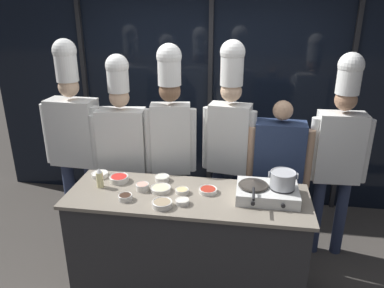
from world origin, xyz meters
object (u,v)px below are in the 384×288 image
at_px(squeeze_bottle_oil, 100,178).
at_px(chef_line, 171,131).
at_px(frying_pan, 254,183).
at_px(chef_apprentice, 339,144).
at_px(prep_bowl_mushrooms, 162,204).
at_px(prep_bowl_soy_glaze, 125,197).
at_px(prep_bowl_bell_pepper, 119,178).
at_px(prep_bowl_bean_sprouts, 162,178).
at_px(chef_sous, 122,141).
at_px(portable_stove, 267,192).
at_px(prep_bowl_chili_flakes, 208,190).
at_px(prep_bowl_noodles, 161,189).
at_px(prep_bowl_ginger, 182,191).
at_px(stock_pot, 283,179).
at_px(chef_pastry, 230,131).
at_px(person_guest, 278,165).
at_px(prep_bowl_garlic, 182,201).
at_px(prep_bowl_rice, 100,174).
at_px(prep_bowl_shrimp, 142,186).
at_px(chef_head, 74,131).

xyz_separation_m(squeeze_bottle_oil, chef_line, (0.49, 0.60, 0.24)).
xyz_separation_m(frying_pan, chef_apprentice, (0.77, 0.68, 0.11)).
relative_size(prep_bowl_mushrooms, prep_bowl_soy_glaze, 1.40).
xyz_separation_m(prep_bowl_bell_pepper, prep_bowl_bean_sprouts, (0.37, 0.07, -0.00)).
xyz_separation_m(chef_sous, chef_apprentice, (2.05, 0.09, 0.05)).
relative_size(portable_stove, chef_apprentice, 0.24).
bearing_deg(prep_bowl_chili_flakes, chef_apprentice, 29.81).
relative_size(portable_stove, prep_bowl_noodles, 2.84).
bearing_deg(prep_bowl_ginger, squeeze_bottle_oil, 179.91).
xyz_separation_m(portable_stove, chef_line, (-0.90, 0.58, 0.28)).
height_order(frying_pan, chef_line, chef_line).
distance_m(frying_pan, stock_pot, 0.23).
height_order(prep_bowl_mushrooms, chef_line, chef_line).
height_order(chef_pastry, chef_apprentice, chef_pastry).
xyz_separation_m(prep_bowl_chili_flakes, prep_bowl_ginger, (-0.21, -0.04, 0.00)).
height_order(squeeze_bottle_oil, chef_apprentice, chef_apprentice).
relative_size(squeeze_bottle_oil, person_guest, 0.11).
height_order(squeeze_bottle_oil, prep_bowl_garlic, squeeze_bottle_oil).
bearing_deg(prep_bowl_noodles, chef_line, 93.28).
relative_size(portable_stove, prep_bowl_ginger, 4.34).
height_order(squeeze_bottle_oil, prep_bowl_soy_glaze, squeeze_bottle_oil).
distance_m(frying_pan, prep_bowl_bell_pepper, 1.17).
xyz_separation_m(portable_stove, prep_bowl_rice, (-1.47, 0.17, -0.03)).
bearing_deg(person_guest, prep_bowl_chili_flakes, 47.69).
height_order(stock_pot, prep_bowl_ginger, stock_pot).
distance_m(prep_bowl_soy_glaze, person_guest, 1.49).
height_order(frying_pan, prep_bowl_shrimp, frying_pan).
height_order(prep_bowl_rice, chef_line, chef_line).
height_order(frying_pan, stock_pot, stock_pot).
height_order(portable_stove, chef_head, chef_head).
bearing_deg(prep_bowl_chili_flakes, prep_bowl_rice, 171.40).
relative_size(person_guest, chef_apprentice, 0.79).
distance_m(portable_stove, stock_pot, 0.17).
height_order(prep_bowl_bean_sprouts, chef_apprentice, chef_apprentice).
xyz_separation_m(chef_sous, chef_line, (0.49, -0.00, 0.14)).
relative_size(squeeze_bottle_oil, chef_pastry, 0.08).
bearing_deg(prep_bowl_garlic, chef_apprentice, 33.46).
distance_m(stock_pot, chef_line, 1.18).
bearing_deg(chef_sous, prep_bowl_garlic, 126.77).
relative_size(portable_stove, prep_bowl_shrimp, 4.33).
bearing_deg(stock_pot, prep_bowl_shrimp, -178.91).
bearing_deg(portable_stove, prep_bowl_noodles, -179.11).
distance_m(prep_bowl_garlic, person_guest, 1.13).
bearing_deg(prep_bowl_chili_flakes, frying_pan, -3.71).
bearing_deg(prep_bowl_rice, prep_bowl_ginger, -13.85).
relative_size(prep_bowl_chili_flakes, chef_pastry, 0.07).
xyz_separation_m(chef_head, person_guest, (2.03, -0.00, -0.24)).
bearing_deg(prep_bowl_soy_glaze, prep_bowl_chili_flakes, 19.11).
relative_size(frying_pan, chef_pastry, 0.20).
distance_m(prep_bowl_bean_sprouts, prep_bowl_rice, 0.57).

